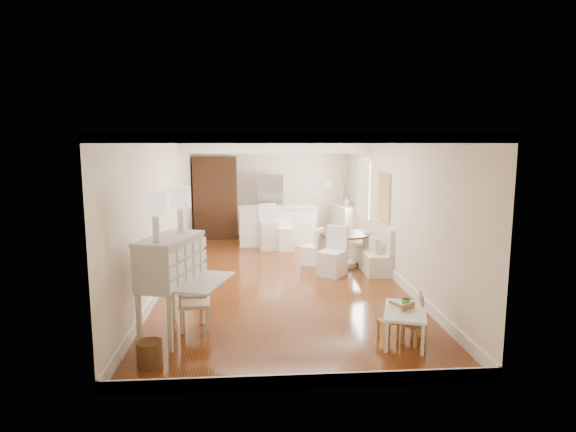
{
  "coord_description": "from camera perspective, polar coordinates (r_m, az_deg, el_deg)",
  "views": [
    {
      "loc": [
        -0.55,
        -9.44,
        2.72
      ],
      "look_at": [
        0.17,
        0.3,
        1.21
      ],
      "focal_mm": 30.0,
      "sensor_mm": 36.0,
      "label": 1
    }
  ],
  "objects": [
    {
      "name": "gustavian_armchair",
      "position": [
        7.23,
        -11.0,
        -9.99
      ],
      "size": [
        0.5,
        0.5,
        0.81
      ],
      "primitive_type": "cube",
      "rotation": [
        0.0,
        0.0,
        1.64
      ],
      "color": "beige",
      "rests_on": "ground"
    },
    {
      "name": "breakfast_counter",
      "position": [
        12.74,
        -1.23,
        -1.15
      ],
      "size": [
        2.05,
        0.65,
        1.03
      ],
      "primitive_type": "cube",
      "color": "white",
      "rests_on": "ground"
    },
    {
      "name": "pantry_cabinet",
      "position": [
        13.75,
        -8.58,
        2.16
      ],
      "size": [
        1.2,
        0.6,
        2.3
      ],
      "primitive_type": "cube",
      "color": "#381E11",
      "rests_on": "ground"
    },
    {
      "name": "kids_chair_a",
      "position": [
        6.99,
        11.81,
        -12.04
      ],
      "size": [
        0.32,
        0.32,
        0.51
      ],
      "primitive_type": "cube",
      "rotation": [
        0.0,
        0.0,
        -1.19
      ],
      "color": "tan",
      "rests_on": "ground"
    },
    {
      "name": "bar_stool_left",
      "position": [
        12.18,
        -2.29,
        -1.32
      ],
      "size": [
        0.53,
        0.53,
        1.16
      ],
      "primitive_type": "cube",
      "rotation": [
        0.0,
        0.0,
        0.16
      ],
      "color": "silver",
      "rests_on": "ground"
    },
    {
      "name": "branch_vase",
      "position": [
        13.43,
        6.97,
        1.7
      ],
      "size": [
        0.25,
        0.25,
        0.22
      ],
      "primitive_type": "imported",
      "rotation": [
        0.0,
        0.0,
        -0.22
      ],
      "color": "white",
      "rests_on": "sideboard"
    },
    {
      "name": "dining_table",
      "position": [
        10.69,
        6.85,
        -3.97
      ],
      "size": [
        1.35,
        1.35,
        0.73
      ],
      "primitive_type": "cylinder",
      "rotation": [
        0.0,
        0.0,
        0.31
      ],
      "color": "#472916",
      "rests_on": "ground"
    },
    {
      "name": "kids_chair_c",
      "position": [
        6.86,
        14.74,
        -12.35
      ],
      "size": [
        0.37,
        0.37,
        0.55
      ],
      "primitive_type": "cube",
      "rotation": [
        0.0,
        0.0,
        0.6
      ],
      "color": "#A4814A",
      "rests_on": "ground"
    },
    {
      "name": "fridge",
      "position": [
        13.73,
        -0.63,
        1.2
      ],
      "size": [
        0.75,
        0.65,
        1.8
      ],
      "primitive_type": "imported",
      "color": "silver",
      "rests_on": "ground"
    },
    {
      "name": "slip_chair_far",
      "position": [
        10.74,
        2.88,
        -3.59
      ],
      "size": [
        0.55,
        0.54,
        0.83
      ],
      "primitive_type": "cube",
      "rotation": [
        0.0,
        0.0,
        -2.08
      ],
      "color": "white",
      "rests_on": "ground"
    },
    {
      "name": "kids_table",
      "position": [
        6.93,
        13.65,
        -12.51
      ],
      "size": [
        0.79,
        1.03,
        0.45
      ],
      "primitive_type": "cube",
      "rotation": [
        0.0,
        0.0,
        -0.31
      ],
      "color": "white",
      "rests_on": "ground"
    },
    {
      "name": "room",
      "position": [
        9.8,
        -0.76,
        4.5
      ],
      "size": [
        9.0,
        9.04,
        2.82
      ],
      "color": "brown",
      "rests_on": "ground"
    },
    {
      "name": "banquette",
      "position": [
        10.49,
        9.91,
        -3.58
      ],
      "size": [
        0.52,
        1.6,
        0.98
      ],
      "primitive_type": "cube",
      "color": "silver",
      "rests_on": "ground"
    },
    {
      "name": "secretary_bureau",
      "position": [
        6.97,
        -13.66,
        -8.14
      ],
      "size": [
        1.41,
        1.42,
        1.43
      ],
      "primitive_type": "cube",
      "rotation": [
        0.0,
        0.0,
        -0.31
      ],
      "color": "beige",
      "rests_on": "ground"
    },
    {
      "name": "wicker_basket",
      "position": [
        6.34,
        -16.09,
        -15.4
      ],
      "size": [
        0.39,
        0.39,
        0.31
      ],
      "primitive_type": "cylinder",
      "rotation": [
        0.0,
        0.0,
        0.29
      ],
      "color": "brown",
      "rests_on": "ground"
    },
    {
      "name": "kids_chair_b",
      "position": [
        7.21,
        14.46,
        -11.08
      ],
      "size": [
        0.35,
        0.35,
        0.6
      ],
      "primitive_type": "cube",
      "rotation": [
        0.0,
        0.0,
        -1.79
      ],
      "color": "#A8754C",
      "rests_on": "ground"
    },
    {
      "name": "pencil_cup",
      "position": [
        7.01,
        13.8,
        -9.89
      ],
      "size": [
        0.14,
        0.14,
        0.1
      ],
      "primitive_type": "imported",
      "rotation": [
        0.0,
        0.0,
        -0.2
      ],
      "color": "#5A9B5F",
      "rests_on": "kids_table"
    },
    {
      "name": "sideboard",
      "position": [
        13.48,
        6.75,
        -0.8
      ],
      "size": [
        0.67,
        1.09,
        0.96
      ],
      "primitive_type": "cube",
      "rotation": [
        0.0,
        0.0,
        0.24
      ],
      "color": "silver",
      "rests_on": "ground"
    },
    {
      "name": "bar_stool_right",
      "position": [
        12.08,
        -0.3,
        -1.96
      ],
      "size": [
        0.4,
        0.4,
        0.92
      ],
      "primitive_type": "cube",
      "rotation": [
        0.0,
        0.0,
        0.09
      ],
      "color": "white",
      "rests_on": "ground"
    },
    {
      "name": "slip_chair_near",
      "position": [
        9.87,
        5.24,
        -4.21
      ],
      "size": [
        0.68,
        0.68,
        1.0
      ],
      "primitive_type": "cube",
      "rotation": [
        0.0,
        0.0,
        -0.67
      ],
      "color": "silver",
      "rests_on": "ground"
    }
  ]
}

